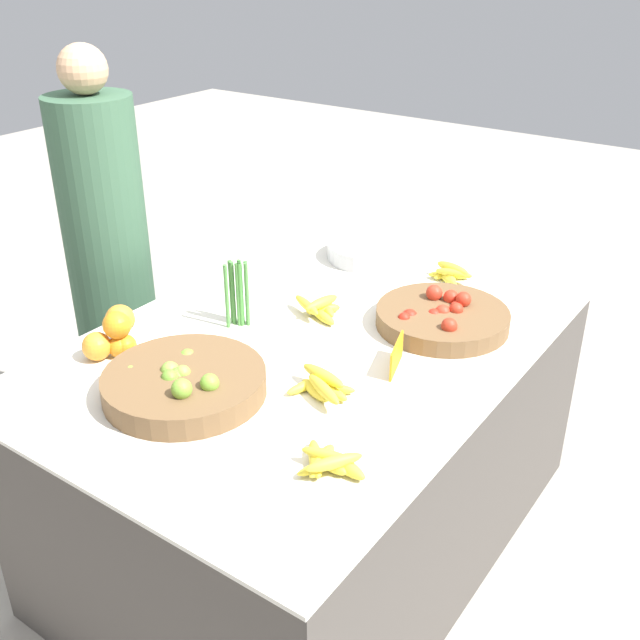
{
  "coord_description": "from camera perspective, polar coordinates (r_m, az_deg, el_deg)",
  "views": [
    {
      "loc": [
        -1.61,
        -1.14,
        1.85
      ],
      "look_at": [
        0.0,
        0.0,
        0.83
      ],
      "focal_mm": 42.0,
      "sensor_mm": 36.0,
      "label": 1
    }
  ],
  "objects": [
    {
      "name": "vendor_person",
      "position": [
        2.86,
        -15.63,
        2.92
      ],
      "size": [
        0.3,
        0.3,
        1.55
      ],
      "color": "#385B42",
      "rests_on": "ground_plane"
    },
    {
      "name": "market_table",
      "position": [
        2.46,
        0.0,
        -9.16
      ],
      "size": [
        1.74,
        1.16,
        0.78
      ],
      "color": "#4C4742",
      "rests_on": "ground_plane"
    },
    {
      "name": "banana_bunch_front_right",
      "position": [
        1.95,
        0.13,
        -5.06
      ],
      "size": [
        0.14,
        0.19,
        0.06
      ],
      "color": "yellow",
      "rests_on": "market_table"
    },
    {
      "name": "banana_bunch_front_center",
      "position": [
        2.35,
        0.01,
        0.91
      ],
      "size": [
        0.14,
        0.2,
        0.06
      ],
      "color": "yellow",
      "rests_on": "market_table"
    },
    {
      "name": "price_sign",
      "position": [
        2.07,
        5.85,
        -2.71
      ],
      "size": [
        0.14,
        0.05,
        0.08
      ],
      "rotation": [
        0.0,
        0.0,
        0.31
      ],
      "color": "orange",
      "rests_on": "market_table"
    },
    {
      "name": "lime_bowl",
      "position": [
        1.98,
        -10.28,
        -4.73
      ],
      "size": [
        0.43,
        0.43,
        0.11
      ],
      "color": "brown",
      "rests_on": "market_table"
    },
    {
      "name": "ground_plane",
      "position": [
        2.71,
        0.0,
        -15.84
      ],
      "size": [
        12.0,
        12.0,
        0.0
      ],
      "primitive_type": "plane",
      "color": "#ADA599"
    },
    {
      "name": "metal_bowl",
      "position": [
        2.78,
        3.72,
        5.31
      ],
      "size": [
        0.31,
        0.31,
        0.06
      ],
      "color": "silver",
      "rests_on": "market_table"
    },
    {
      "name": "orange_pile",
      "position": [
        2.19,
        -15.42,
        -1.02
      ],
      "size": [
        0.16,
        0.12,
        0.14
      ],
      "color": "orange",
      "rests_on": "market_table"
    },
    {
      "name": "tomato_basket",
      "position": [
        2.31,
        9.24,
        0.22
      ],
      "size": [
        0.41,
        0.41,
        0.1
      ],
      "color": "brown",
      "rests_on": "market_table"
    },
    {
      "name": "banana_bunch_middle_right",
      "position": [
        1.7,
        0.61,
        -10.73
      ],
      "size": [
        0.14,
        0.19,
        0.05
      ],
      "color": "yellow",
      "rests_on": "market_table"
    },
    {
      "name": "banana_bunch_front_left",
      "position": [
        2.63,
        9.9,
        3.49
      ],
      "size": [
        0.17,
        0.16,
        0.06
      ],
      "color": "yellow",
      "rests_on": "market_table"
    },
    {
      "name": "veg_bundle",
      "position": [
        2.27,
        -6.24,
        1.99
      ],
      "size": [
        0.07,
        0.06,
        0.21
      ],
      "color": "#428438",
      "rests_on": "market_table"
    }
  ]
}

